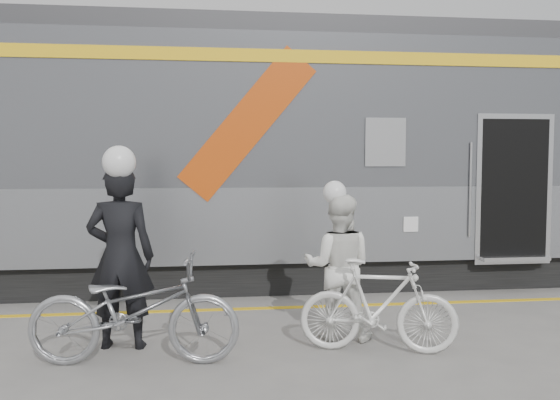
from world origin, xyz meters
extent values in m
plane|color=slate|center=(0.00, 0.00, 0.00)|extent=(90.00, 90.00, 0.00)
cube|color=black|center=(1.58, 4.20, 0.25)|extent=(24.00, 2.70, 0.50)
cube|color=#9EA0A5|center=(1.58, 4.20, 1.05)|extent=(24.00, 3.00, 1.10)
cube|color=#5A5C61|center=(1.58, 4.20, 2.70)|extent=(24.00, 3.00, 2.20)
cube|color=#38383A|center=(1.58, 4.20, 3.95)|extent=(24.00, 2.64, 0.30)
cube|color=yellow|center=(1.58, 2.69, 3.45)|extent=(24.00, 0.02, 0.18)
cube|color=#C0420B|center=(-0.22, 2.69, 2.50)|extent=(1.96, 0.01, 2.19)
cube|color=black|center=(1.78, 2.69, 2.25)|extent=(0.55, 0.02, 0.65)
cube|color=black|center=(3.78, 2.90, 1.55)|extent=(1.05, 0.45, 2.10)
cube|color=silver|center=(3.78, 2.69, 1.55)|extent=(1.20, 0.02, 2.25)
cylinder|color=silver|center=(3.08, 2.67, 1.55)|extent=(0.04, 0.04, 1.40)
cube|color=silver|center=(3.78, 2.65, 0.52)|extent=(1.05, 0.25, 0.06)
cube|color=silver|center=(2.18, 2.69, 1.05)|extent=(0.22, 0.01, 0.22)
cube|color=yellow|center=(0.00, 2.15, 0.00)|extent=(24.00, 0.12, 0.01)
imported|color=black|center=(-1.71, 0.71, 0.98)|extent=(0.75, 0.53, 1.96)
imported|color=#96999D|center=(-1.51, 0.16, 0.54)|extent=(2.11, 0.90, 1.08)
imported|color=white|center=(0.66, 0.76, 0.81)|extent=(0.92, 0.80, 1.62)
imported|color=silver|center=(0.96, 0.21, 0.49)|extent=(1.70, 0.88, 0.98)
sphere|color=white|center=(-1.71, 0.71, 2.13)|extent=(0.34, 0.34, 0.34)
sphere|color=white|center=(0.66, 0.76, 1.75)|extent=(0.26, 0.26, 0.26)
camera|label=1|loc=(-0.80, -5.65, 2.01)|focal=38.00mm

